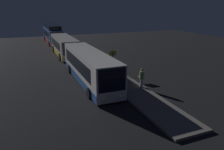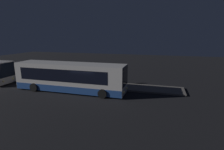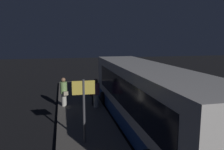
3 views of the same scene
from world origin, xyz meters
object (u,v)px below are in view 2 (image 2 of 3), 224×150
bus_lead (70,77)px  sign_post (73,68)px  passenger_boarding (114,75)px  suitcase (109,84)px  passenger_waiting (104,79)px

bus_lead → sign_post: (-1.22, 3.07, 0.38)m
passenger_boarding → sign_post: sign_post is taller
passenger_boarding → suitcase: 1.92m
suitcase → passenger_waiting: bearing=-172.5°
bus_lead → suitcase: (3.81, 1.98, -0.96)m
sign_post → passenger_waiting: bearing=-14.3°
suitcase → sign_post: size_ratio=0.37×
bus_lead → sign_post: bus_lead is taller
bus_lead → sign_post: bearing=111.6°
bus_lead → passenger_boarding: 5.49m
bus_lead → suitcase: 4.40m
suitcase → sign_post: (-5.03, 1.08, 1.34)m
bus_lead → passenger_boarding: bearing=43.9°
passenger_boarding → passenger_waiting: size_ratio=1.02×
bus_lead → passenger_waiting: 3.83m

